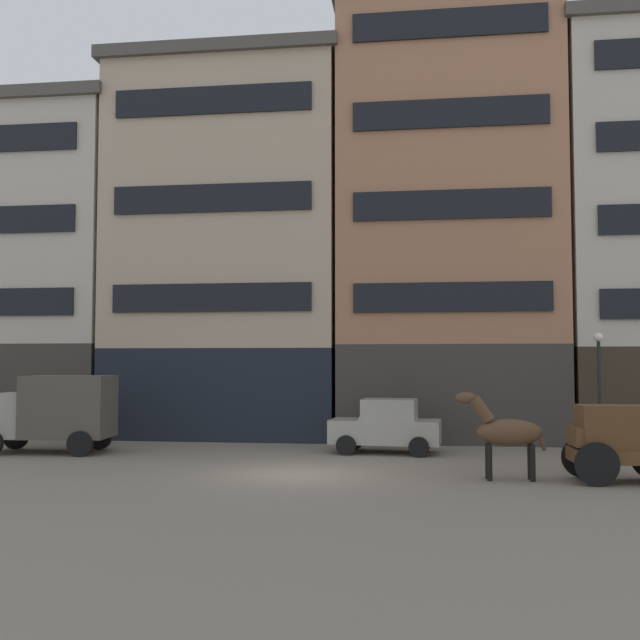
{
  "coord_description": "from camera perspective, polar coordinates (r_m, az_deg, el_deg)",
  "views": [
    {
      "loc": [
        3.34,
        -20.19,
        3.14
      ],
      "look_at": [
        0.42,
        2.0,
        4.38
      ],
      "focal_mm": 41.04,
      "sensor_mm": 36.0,
      "label": 1
    }
  ],
  "objects": [
    {
      "name": "ground_plane",
      "position": [
        20.7,
        -1.92,
        -11.89
      ],
      "size": [
        120.0,
        120.0,
        0.0
      ],
      "primitive_type": "plane",
      "color": "slate"
    },
    {
      "name": "building_far_left",
      "position": [
        35.1,
        -22.53,
        3.74
      ],
      "size": [
        10.03,
        5.92,
        14.35
      ],
      "color": "#38332D",
      "rests_on": "ground_plane"
    },
    {
      "name": "building_center_left",
      "position": [
        31.54,
        -7.11,
        5.63
      ],
      "size": [
        9.91,
        5.92,
        15.82
      ],
      "color": "black",
      "rests_on": "ground_plane"
    },
    {
      "name": "building_center_right",
      "position": [
        30.77,
        9.91,
        8.08
      ],
      "size": [
        9.2,
        5.92,
        18.15
      ],
      "color": "#38332D",
      "rests_on": "ground_plane"
    },
    {
      "name": "cargo_wagon",
      "position": [
        20.61,
        22.54,
        -8.48
      ],
      "size": [
        2.95,
        1.6,
        1.98
      ],
      "color": "brown",
      "rests_on": "ground_plane"
    },
    {
      "name": "draft_horse",
      "position": [
        20.05,
        14.28,
        -8.42
      ],
      "size": [
        2.35,
        0.66,
        2.3
      ],
      "color": "#513823",
      "rests_on": "ground_plane"
    },
    {
      "name": "delivery_truck_far",
      "position": [
        26.73,
        -20.16,
        -6.66
      ],
      "size": [
        4.49,
        2.48,
        2.62
      ],
      "color": "gray",
      "rests_on": "ground_plane"
    },
    {
      "name": "sedan_dark",
      "position": [
        25.15,
        5.18,
        -8.24
      ],
      "size": [
        3.82,
        2.12,
        1.83
      ],
      "color": "gray",
      "rests_on": "ground_plane"
    },
    {
      "name": "streetlamp_curbside",
      "position": [
        27.21,
        20.94,
        -3.95
      ],
      "size": [
        0.32,
        0.32,
        4.12
      ],
      "color": "black",
      "rests_on": "ground_plane"
    }
  ]
}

